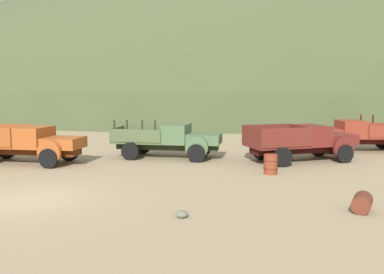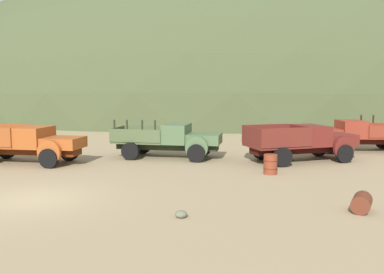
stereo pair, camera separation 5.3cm
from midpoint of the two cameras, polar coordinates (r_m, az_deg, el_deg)
ground_plane at (r=15.61m, az=-21.06°, el=-8.04°), size 300.00×300.00×0.00m
hill_far_right at (r=92.06m, az=-24.69°, el=3.79°), size 103.83×66.21×36.19m
hill_distant at (r=75.41m, az=9.11°, el=3.79°), size 110.66×79.20×49.00m
truck_oxide_orange at (r=22.76m, az=-21.03°, el=-0.87°), size 6.36×3.72×1.91m
truck_weathered_green at (r=22.85m, az=-2.31°, el=-0.43°), size 6.23×3.76×2.16m
truck_oxblood at (r=22.81m, az=15.72°, el=-0.65°), size 6.18×3.37×1.91m
truck_rust_red at (r=27.10m, az=21.22°, el=0.26°), size 6.55×2.91×2.16m
oil_drum_tipped at (r=14.21m, az=22.37°, el=-8.34°), size 0.98×1.07×0.58m
oil_drum_foreground at (r=19.02m, az=10.79°, el=-3.70°), size 0.65×0.65×0.89m
bush_front_left at (r=27.50m, az=-22.25°, el=-1.41°), size 0.80×0.72×0.75m
rock_small at (r=12.66m, az=-1.40°, el=-10.55°), size 0.38×0.36×0.23m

